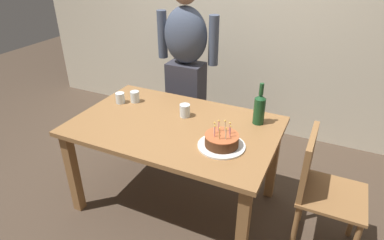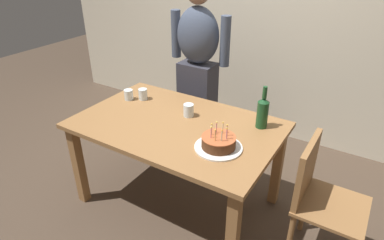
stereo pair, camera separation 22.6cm
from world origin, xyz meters
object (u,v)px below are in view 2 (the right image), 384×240
Objects in this scene: birthday_cake at (219,143)px; wine_bottle at (263,112)px; water_glass_side at (143,94)px; person_man_bearded at (198,68)px; water_glass_near at (129,95)px; water_glass_far at (189,110)px; dining_chair at (318,194)px.

birthday_cake is 0.44m from wine_bottle.
water_glass_side is 1.04m from wine_bottle.
water_glass_side is 0.63m from person_man_bearded.
water_glass_far is at bearing 1.27° from water_glass_near.
water_glass_near is (-1.00, 0.27, 0.00)m from birthday_cake.
water_glass_side is at bearing -175.63° from wine_bottle.
water_glass_side is at bearing 159.59° from birthday_cake.
birthday_cake is 0.96m from water_glass_side.
dining_chair reaches higher than water_glass_side.
water_glass_far is 0.73m from person_man_bearded.
water_glass_far is (0.59, 0.01, 0.01)m from water_glass_near.
birthday_cake is at bearing 105.01° from dining_chair.
birthday_cake is 0.36× the size of dining_chair.
birthday_cake is at bearing -34.54° from water_glass_far.
water_glass_side is 0.30× the size of wine_bottle.
water_glass_side is (-0.49, 0.05, -0.00)m from water_glass_far.
birthday_cake is 1.00× the size of wine_bottle.
birthday_cake is at bearing 127.49° from person_man_bearded.
water_glass_side is 0.11× the size of dining_chair.
wine_bottle reaches higher than water_glass_side.
dining_chair is (1.35, -0.77, -0.36)m from person_man_bearded.
birthday_cake reaches higher than water_glass_near.
person_man_bearded is (-0.85, 0.52, 0.01)m from wine_bottle.
birthday_cake is 1.03m from water_glass_near.
water_glass_near is at bearing -178.73° from water_glass_far.
birthday_cake is at bearing -14.94° from water_glass_near.
water_glass_side reaches higher than water_glass_near.
person_man_bearded is at bearing 127.49° from birthday_cake.
birthday_cake is 0.19× the size of person_man_bearded.
water_glass_far is at bearing -6.37° from water_glass_side.
wine_bottle is (0.54, 0.13, 0.07)m from water_glass_far.
wine_bottle is (1.03, 0.08, 0.08)m from water_glass_side.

